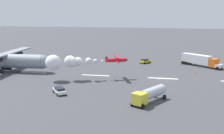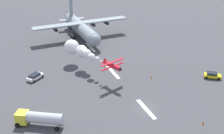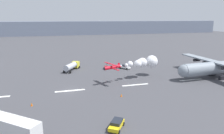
# 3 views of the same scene
# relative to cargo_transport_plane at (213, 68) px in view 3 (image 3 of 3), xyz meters

# --- Properties ---
(ground_plane) EXTENTS (440.00, 440.00, 0.00)m
(ground_plane) POSITION_rel_cargo_transport_plane_xyz_m (-45.58, -0.16, -3.45)
(ground_plane) COLOR #424247
(ground_plane) RESTS_ON ground
(runway_stripe_3) EXTENTS (8.00, 0.90, 0.01)m
(runway_stripe_3) POSITION_rel_cargo_transport_plane_xyz_m (-45.58, -0.16, -3.44)
(runway_stripe_3) COLOR white
(runway_stripe_3) RESTS_ON ground
(runway_stripe_4) EXTENTS (8.00, 0.90, 0.01)m
(runway_stripe_4) POSITION_rel_cargo_transport_plane_xyz_m (-26.76, -0.16, -3.44)
(runway_stripe_4) COLOR white
(runway_stripe_4) RESTS_ON ground
(runway_stripe_5) EXTENTS (8.00, 0.90, 0.01)m
(runway_stripe_5) POSITION_rel_cargo_transport_plane_xyz_m (-7.94, -0.16, -3.44)
(runway_stripe_5) COLOR white
(runway_stripe_5) RESTS_ON ground
(mountain_ridge_distant) EXTENTS (396.00, 16.00, 15.01)m
(mountain_ridge_distant) POSITION_rel_cargo_transport_plane_xyz_m (-45.58, 184.65, 4.06)
(mountain_ridge_distant) COLOR slate
(mountain_ridge_distant) RESTS_ON ground
(cargo_transport_plane) EXTENTS (26.24, 31.79, 11.35)m
(cargo_transport_plane) POSITION_rel_cargo_transport_plane_xyz_m (0.00, 0.00, 0.00)
(cargo_transport_plane) COLOR gray
(cargo_transport_plane) RESTS_ON ground
(stunt_biplane_red) EXTENTS (20.72, 10.99, 4.04)m
(stunt_biplane_red) POSITION_rel_cargo_transport_plane_xyz_m (-21.03, 6.98, 1.44)
(stunt_biplane_red) COLOR red
(semi_truck_orange) EXTENTS (12.71, 11.19, 3.70)m
(semi_truck_orange) POSITION_rel_cargo_transport_plane_xyz_m (-56.95, -19.86, -1.32)
(semi_truck_orange) COLOR silver
(semi_truck_orange) RESTS_ON ground
(fuel_tanker_truck) EXTENTS (6.74, 9.07, 2.90)m
(fuel_tanker_truck) POSITION_rel_cargo_transport_plane_xyz_m (-43.38, 21.52, -1.70)
(fuel_tanker_truck) COLOR yellow
(fuel_tanker_truck) RESTS_ON ground
(followme_car_yellow) EXTENTS (3.81, 4.42, 1.52)m
(followme_car_yellow) POSITION_rel_cargo_transport_plane_xyz_m (-38.85, -21.85, -2.64)
(followme_car_yellow) COLOR yellow
(followme_car_yellow) RESTS_ON ground
(airport_staff_sedan) EXTENTS (4.15, 4.59, 1.52)m
(airport_staff_sedan) POSITION_rel_cargo_transport_plane_xyz_m (-23.60, 19.17, -2.63)
(airport_staff_sedan) COLOR white
(airport_staff_sedan) RESTS_ON ground
(traffic_cone_near) EXTENTS (0.44, 0.44, 0.75)m
(traffic_cone_near) POSITION_rel_cargo_transport_plane_xyz_m (-54.48, -7.87, -3.07)
(traffic_cone_near) COLOR orange
(traffic_cone_near) RESTS_ON ground
(traffic_cone_far) EXTENTS (0.44, 0.44, 0.75)m
(traffic_cone_far) POSITION_rel_cargo_transport_plane_xyz_m (-33.50, -7.79, -3.07)
(traffic_cone_far) COLOR orange
(traffic_cone_far) RESTS_ON ground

